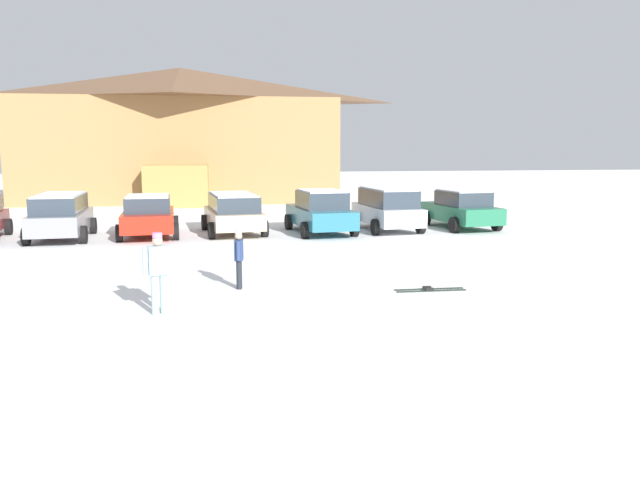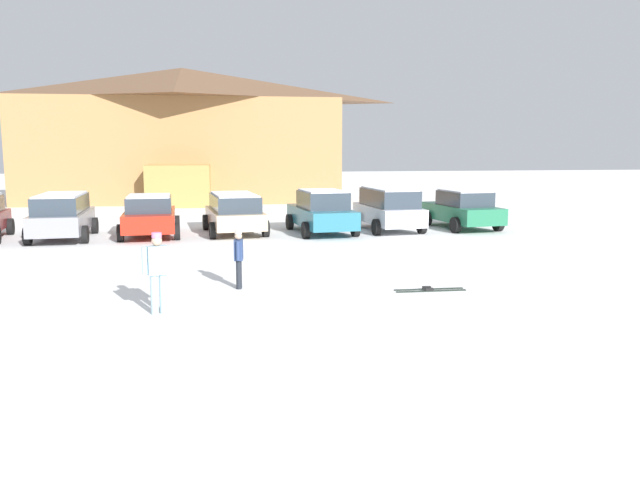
{
  "view_description": "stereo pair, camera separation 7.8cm",
  "coord_description": "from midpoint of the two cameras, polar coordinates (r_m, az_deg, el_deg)",
  "views": [
    {
      "loc": [
        -2.81,
        -9.15,
        3.34
      ],
      "look_at": [
        -0.07,
        6.44,
        1.0
      ],
      "focal_mm": 35.0,
      "sensor_mm": 36.0,
      "label": 1
    },
    {
      "loc": [
        -2.74,
        -9.17,
        3.34
      ],
      "look_at": [
        -0.07,
        6.44,
        1.0
      ],
      "focal_mm": 35.0,
      "sensor_mm": 36.0,
      "label": 2
    }
  ],
  "objects": [
    {
      "name": "parked_red_sedan",
      "position": [
        24.63,
        -15.21,
        2.2
      ],
      "size": [
        2.38,
        4.28,
        1.59
      ],
      "color": "#B22415",
      "rests_on": "ground"
    },
    {
      "name": "ski_lodge",
      "position": [
        41.86,
        -12.31,
        9.45
      ],
      "size": [
        20.21,
        11.19,
        8.44
      ],
      "color": "#A17545",
      "rests_on": "ground"
    },
    {
      "name": "parked_teal_hatchback",
      "position": [
        24.66,
        0.24,
        2.62
      ],
      "size": [
        2.49,
        4.58,
        1.73
      ],
      "color": "#286B7E",
      "rests_on": "ground"
    },
    {
      "name": "parked_beige_suv",
      "position": [
        24.8,
        -7.75,
        2.58
      ],
      "size": [
        2.55,
        4.54,
        1.59
      ],
      "color": "tan",
      "rests_on": "ground"
    },
    {
      "name": "skier_adult_in_blue_parka",
      "position": [
        12.98,
        -14.45,
        -2.52
      ],
      "size": [
        0.6,
        0.35,
        1.67
      ],
      "color": "#96BBC9",
      "rests_on": "ground"
    },
    {
      "name": "pair_of_skis",
      "position": [
        15.04,
        10.12,
        -4.49
      ],
      "size": [
        1.69,
        0.34,
        0.08
      ],
      "color": "#1F2922",
      "rests_on": "ground"
    },
    {
      "name": "parked_white_suv",
      "position": [
        25.62,
        6.36,
        2.95
      ],
      "size": [
        2.33,
        4.3,
        1.75
      ],
      "color": "silver",
      "rests_on": "ground"
    },
    {
      "name": "ground",
      "position": [
        10.14,
        6.89,
        -10.9
      ],
      "size": [
        160.0,
        160.0,
        0.0
      ],
      "primitive_type": "plane",
      "color": "white"
    },
    {
      "name": "parked_grey_wagon",
      "position": [
        24.9,
        -22.43,
        2.15
      ],
      "size": [
        2.27,
        4.41,
        1.69
      ],
      "color": "gray",
      "rests_on": "ground"
    },
    {
      "name": "skier_teen_in_navy_coat",
      "position": [
        15.01,
        -7.3,
        -1.44
      ],
      "size": [
        0.24,
        0.52,
        1.41
      ],
      "color": "#20242C",
      "rests_on": "ground"
    },
    {
      "name": "parked_green_coupe",
      "position": [
        26.83,
        12.97,
        2.79
      ],
      "size": [
        2.49,
        4.34,
        1.63
      ],
      "color": "#246E4B",
      "rests_on": "ground"
    }
  ]
}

